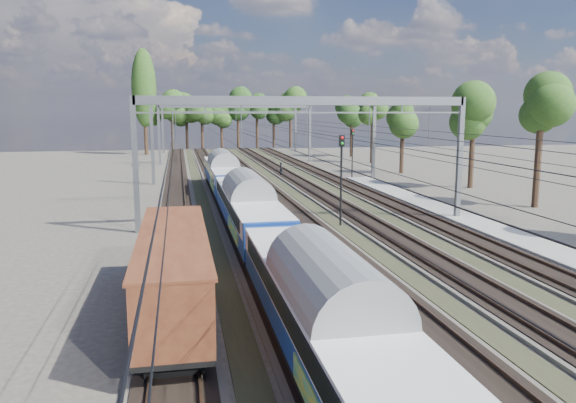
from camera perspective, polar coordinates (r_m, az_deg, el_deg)
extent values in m
cube|color=#47423A|center=(53.45, -11.24, 0.49)|extent=(3.00, 130.00, 0.15)
cube|color=black|center=(53.44, -11.24, 0.59)|extent=(2.50, 130.00, 0.06)
cube|color=#473326|center=(53.43, -12.02, 0.67)|extent=(0.08, 130.00, 0.14)
cube|color=#473326|center=(53.42, -10.47, 0.72)|extent=(0.08, 130.00, 0.14)
cube|color=#47423A|center=(53.61, -6.43, 0.63)|extent=(3.00, 130.00, 0.15)
cube|color=black|center=(53.60, -6.43, 0.73)|extent=(2.50, 130.00, 0.06)
cube|color=#473326|center=(53.53, -7.20, 0.82)|extent=(0.08, 130.00, 0.14)
cube|color=#473326|center=(53.64, -5.66, 0.86)|extent=(0.08, 130.00, 0.14)
cube|color=#47423A|center=(54.15, -1.67, 0.77)|extent=(3.00, 130.00, 0.15)
cube|color=black|center=(54.13, -1.68, 0.87)|extent=(2.50, 130.00, 0.06)
cube|color=#473326|center=(54.01, -2.43, 0.96)|extent=(0.08, 130.00, 0.14)
cube|color=#473326|center=(54.24, -0.93, 1.00)|extent=(0.08, 130.00, 0.14)
cube|color=#47423A|center=(55.05, 2.95, 0.91)|extent=(3.00, 130.00, 0.15)
cube|color=black|center=(55.03, 2.95, 1.00)|extent=(2.50, 130.00, 0.06)
cube|color=#473326|center=(54.85, 2.22, 1.09)|extent=(0.08, 130.00, 0.14)
cube|color=#473326|center=(55.20, 3.68, 1.13)|extent=(0.08, 130.00, 0.14)
cube|color=#47423A|center=(56.29, 7.40, 1.03)|extent=(3.00, 130.00, 0.15)
cube|color=black|center=(56.28, 7.41, 1.12)|extent=(2.50, 130.00, 0.06)
cube|color=#473326|center=(56.04, 6.71, 1.20)|extent=(0.08, 130.00, 0.14)
cube|color=#473326|center=(56.50, 8.10, 1.24)|extent=(0.08, 130.00, 0.14)
cube|color=#2D2A1D|center=(53.49, -8.83, 0.51)|extent=(1.10, 130.00, 0.05)
cube|color=#2D2A1D|center=(53.84, -4.04, 0.65)|extent=(1.10, 130.00, 0.05)
cube|color=#2D2A1D|center=(54.56, 0.66, 0.79)|extent=(1.10, 130.00, 0.05)
cube|color=#2D2A1D|center=(55.63, 5.20, 0.92)|extent=(1.10, 130.00, 0.05)
cube|color=gray|center=(35.57, 24.97, -4.48)|extent=(3.00, 70.00, 0.30)
cube|color=slate|center=(38.12, -15.25, 3.57)|extent=(0.35, 0.35, 9.00)
cube|color=slate|center=(43.03, 17.03, 4.10)|extent=(0.35, 0.35, 9.00)
cube|color=slate|center=(38.83, 1.92, 10.19)|extent=(23.00, 0.35, 0.60)
cube|color=slate|center=(85.97, -12.97, 6.66)|extent=(0.35, 0.35, 9.00)
cube|color=slate|center=(88.26, 2.23, 6.94)|extent=(0.35, 0.35, 9.00)
cube|color=slate|center=(86.29, -5.32, 9.65)|extent=(23.00, 0.35, 0.60)
cube|color=slate|center=(63.03, -13.63, 5.54)|extent=(0.35, 0.35, 8.50)
cube|color=slate|center=(107.95, -12.60, 7.02)|extent=(0.35, 0.35, 8.50)
cube|color=slate|center=(66.85, 8.70, 5.89)|extent=(0.35, 0.35, 8.50)
cube|color=slate|center=(110.23, 0.77, 7.28)|extent=(0.35, 0.35, 8.50)
cylinder|color=black|center=(52.91, -11.42, 6.30)|extent=(0.03, 130.00, 0.03)
cylinder|color=black|center=(52.87, -11.46, 7.49)|extent=(0.03, 130.00, 0.03)
cylinder|color=black|center=(53.07, -6.53, 6.43)|extent=(0.03, 130.00, 0.03)
cylinder|color=black|center=(53.03, -6.55, 7.62)|extent=(0.03, 130.00, 0.03)
cylinder|color=black|center=(53.61, -1.70, 6.52)|extent=(0.03, 130.00, 0.03)
cylinder|color=black|center=(53.57, -1.71, 7.69)|extent=(0.03, 130.00, 0.03)
cylinder|color=black|center=(54.52, 3.00, 6.55)|extent=(0.03, 130.00, 0.03)
cylinder|color=black|center=(54.48, 3.01, 7.71)|extent=(0.03, 130.00, 0.03)
cylinder|color=black|center=(55.78, 7.52, 6.55)|extent=(0.03, 130.00, 0.03)
cylinder|color=black|center=(55.74, 7.54, 7.68)|extent=(0.03, 130.00, 0.03)
cylinder|color=black|center=(121.30, -13.74, 6.60)|extent=(0.56, 0.56, 5.95)
sphere|color=#1C3814|center=(121.19, -13.83, 8.85)|extent=(3.98, 3.98, 3.98)
cylinder|color=black|center=(120.75, -11.59, 6.90)|extent=(0.56, 0.56, 6.95)
sphere|color=#1C3814|center=(120.66, -11.68, 9.54)|extent=(4.47, 4.47, 4.47)
cylinder|color=black|center=(119.35, -10.18, 6.99)|extent=(0.56, 0.56, 7.24)
sphere|color=#1C3814|center=(119.28, -10.26, 9.77)|extent=(4.53, 4.53, 4.53)
cylinder|color=black|center=(119.15, -8.62, 7.02)|extent=(0.56, 0.56, 7.22)
sphere|color=#1C3814|center=(119.07, -8.69, 9.80)|extent=(3.90, 3.90, 3.90)
cylinder|color=black|center=(121.22, -6.62, 7.06)|extent=(0.56, 0.56, 7.04)
sphere|color=#1C3814|center=(121.14, -6.67, 9.72)|extent=(5.42, 5.42, 5.42)
cylinder|color=black|center=(120.44, -4.63, 6.72)|extent=(0.56, 0.56, 5.54)
sphere|color=#1C3814|center=(120.33, -4.66, 8.82)|extent=(4.90, 4.90, 4.90)
cylinder|color=black|center=(121.58, -3.23, 7.06)|extent=(0.56, 0.56, 6.83)
sphere|color=#1C3814|center=(121.49, -3.25, 9.64)|extent=(4.71, 4.71, 4.71)
cylinder|color=black|center=(122.36, -1.71, 6.95)|extent=(0.56, 0.56, 6.24)
sphere|color=#1C3814|center=(122.26, -1.72, 9.28)|extent=(5.23, 5.23, 5.23)
cylinder|color=black|center=(120.35, 0.50, 7.16)|extent=(0.56, 0.56, 7.30)
sphere|color=#1C3814|center=(120.28, 0.50, 9.95)|extent=(4.10, 4.10, 4.10)
cylinder|color=black|center=(51.10, 24.09, 2.34)|extent=(0.56, 0.56, 5.24)
sphere|color=#1C3814|center=(50.83, 24.41, 7.04)|extent=(3.42, 3.42, 3.42)
cylinder|color=black|center=(61.17, 17.47, 4.22)|extent=(0.56, 0.56, 6.29)
sphere|color=#1C3814|center=(60.97, 17.71, 8.93)|extent=(4.67, 4.67, 4.67)
cylinder|color=black|center=(73.09, 11.84, 4.74)|extent=(0.56, 0.56, 5.09)
sphere|color=#1C3814|center=(72.89, 11.94, 7.92)|extent=(3.99, 3.99, 3.99)
cylinder|color=black|center=(87.87, 8.27, 5.89)|extent=(0.56, 0.56, 6.06)
sphere|color=#1C3814|center=(87.73, 8.34, 9.05)|extent=(3.41, 3.41, 3.41)
cylinder|color=black|center=(99.77, 5.63, 6.05)|extent=(0.56, 0.56, 5.07)
sphere|color=#1C3814|center=(99.62, 5.67, 8.38)|extent=(3.41, 3.41, 3.41)
cylinder|color=black|center=(106.01, -14.34, 8.95)|extent=(0.70, 0.70, 16.00)
ellipsoid|color=#244517|center=(106.08, -14.43, 11.11)|extent=(4.40, 4.40, 14.08)
cube|color=black|center=(23.42, -0.17, -9.52)|extent=(1.91, 2.87, 0.77)
cube|color=navy|center=(16.80, 4.22, -12.08)|extent=(2.68, 19.13, 1.82)
cube|color=silver|center=(16.63, 4.24, -10.55)|extent=(2.75, 18.37, 0.91)
cube|color=black|center=(17.03, 8.82, -10.15)|extent=(0.04, 16.26, 0.67)
cylinder|color=gray|center=(16.49, 4.26, -9.14)|extent=(2.72, 19.13, 2.72)
cube|color=black|center=(29.41, -2.50, -5.60)|extent=(1.91, 2.87, 0.77)
cube|color=black|center=(42.40, -5.19, -1.02)|extent=(1.91, 2.87, 0.77)
cube|color=navy|center=(35.59, -4.12, -0.64)|extent=(2.68, 19.13, 1.82)
cube|color=silver|center=(35.51, -4.13, 0.12)|extent=(2.75, 18.37, 0.91)
cube|color=black|center=(35.70, -1.92, 0.19)|extent=(0.04, 16.26, 0.67)
cube|color=yellow|center=(31.59, -3.19, -2.78)|extent=(2.77, 5.36, 0.67)
cylinder|color=gray|center=(35.45, -4.14, 0.81)|extent=(2.72, 19.13, 2.72)
cube|color=black|center=(48.62, -5.96, 0.29)|extent=(1.91, 2.87, 0.77)
cube|color=black|center=(61.85, -7.07, 2.19)|extent=(1.91, 2.87, 0.77)
cube|color=navy|center=(55.05, -6.61, 2.84)|extent=(2.68, 19.13, 1.82)
cube|color=silver|center=(55.00, -6.61, 3.33)|extent=(2.75, 18.37, 0.91)
cube|color=black|center=(55.12, -5.17, 3.37)|extent=(0.04, 16.26, 0.67)
cube|color=yellow|center=(50.94, -6.22, 1.78)|extent=(2.77, 5.36, 0.67)
cylinder|color=gray|center=(54.95, -6.62, 3.78)|extent=(2.72, 19.13, 2.72)
cube|color=black|center=(18.81, -11.45, -14.84)|extent=(1.79, 2.33, 0.63)
cube|color=black|center=(27.07, -11.35, -7.27)|extent=(1.79, 2.33, 0.63)
cube|color=black|center=(22.76, -11.42, -9.42)|extent=(2.42, 12.55, 0.18)
cube|color=#522016|center=(22.39, -11.53, -6.37)|extent=(2.42, 12.55, 2.33)
cube|color=#522016|center=(22.10, -11.63, -3.35)|extent=(2.60, 12.55, 0.11)
imported|color=black|center=(68.67, -0.70, 3.27)|extent=(0.44, 0.66, 1.80)
cylinder|color=black|center=(39.27, 5.41, 1.51)|extent=(0.16, 0.16, 5.59)
cube|color=black|center=(38.97, 5.48, 6.15)|extent=(0.43, 0.32, 0.78)
sphere|color=red|center=(38.82, 5.54, 6.47)|extent=(0.18, 0.18, 0.18)
sphere|color=#0C9919|center=(38.84, 5.53, 5.90)|extent=(0.18, 0.18, 0.18)
cylinder|color=black|center=(66.02, 6.55, 4.45)|extent=(0.15, 0.15, 5.18)
cube|color=black|center=(65.84, 6.60, 7.01)|extent=(0.42, 0.36, 0.73)
sphere|color=red|center=(65.70, 6.63, 7.19)|extent=(0.17, 0.17, 0.17)
sphere|color=#0C9919|center=(65.71, 6.63, 6.87)|extent=(0.17, 0.17, 0.17)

